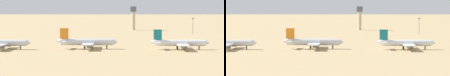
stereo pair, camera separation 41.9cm
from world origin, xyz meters
The scene contains 6 objects.
ground centered at (0.00, 0.00, 0.00)m, with size 4000.00×4000.00×0.00m, color tan.
parked_jet_white_3 centered at (-48.00, -4.37, 3.60)m, with size 33.24×27.92×10.99m.
parked_jet_orange_4 centered at (-1.56, 2.96, 3.78)m, with size 34.91×29.47×11.53m.
parked_jet_teal_5 centered at (49.74, 3.79, 3.61)m, with size 33.35×28.09×11.01m.
control_tower centered at (14.95, 189.22, 13.02)m, with size 5.20×5.20×21.57m.
light_pole_west centered at (65.59, 138.14, 7.58)m, with size 1.80×0.50×12.84m.
Camera 1 is at (39.15, -278.02, 26.75)m, focal length 82.09 mm.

